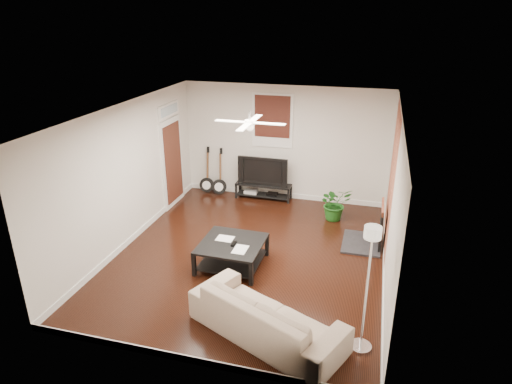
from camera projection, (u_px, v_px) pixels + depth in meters
The scene contains 14 objects.
room at pixel (250, 187), 8.16m from camera, with size 5.01×6.01×2.81m.
brick_accent at pixel (392, 181), 8.44m from camera, with size 0.02×2.20×2.80m, color #9E4E33.
fireplace at pixel (371, 224), 8.86m from camera, with size 0.80×1.10×0.92m, color black.
window_back at pixel (272, 121), 10.68m from camera, with size 1.00×0.06×1.30m, color black.
door_left at pixel (172, 155), 10.51m from camera, with size 0.08×1.00×2.50m, color white.
tv_stand at pixel (263, 191), 11.21m from camera, with size 1.38×0.37×0.39m, color black.
tv at pixel (264, 170), 11.02m from camera, with size 1.24×0.16×0.71m, color black.
coffee_table at pixel (232, 254), 8.23m from camera, with size 1.12×1.12×0.47m, color black.
sofa at pixel (267, 316), 6.40m from camera, with size 2.32×0.91×0.68m, color #C6B594.
floor_lamp at pixel (367, 290), 5.93m from camera, with size 0.31×0.31×1.90m, color silver, non-canonical shape.
potted_plant at pixel (335, 203), 10.01m from camera, with size 0.70×0.60×0.77m, color #1C5B1A.
guitar_left at pixel (206, 171), 11.39m from camera, with size 0.37×0.26×1.21m, color black, non-canonical shape.
guitar_right at pixel (219, 172), 11.28m from camera, with size 0.37×0.26×1.21m, color black, non-canonical shape.
ceiling_fan at pixel (250, 122), 7.70m from camera, with size 1.24×1.24×0.32m, color white, non-canonical shape.
Camera 1 is at (2.11, -7.29, 4.39)m, focal length 31.44 mm.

